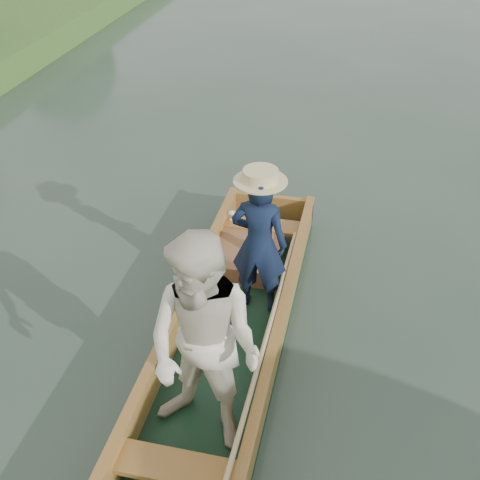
# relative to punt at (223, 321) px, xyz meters

# --- Properties ---
(ground) EXTENTS (120.00, 120.00, 0.00)m
(ground) POSITION_rel_punt_xyz_m (-0.07, 0.37, -0.74)
(ground) COLOR #283D30
(ground) RESTS_ON ground
(punt) EXTENTS (1.23, 5.36, 2.08)m
(punt) POSITION_rel_punt_xyz_m (0.00, 0.00, 0.00)
(punt) COLOR black
(punt) RESTS_ON ground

